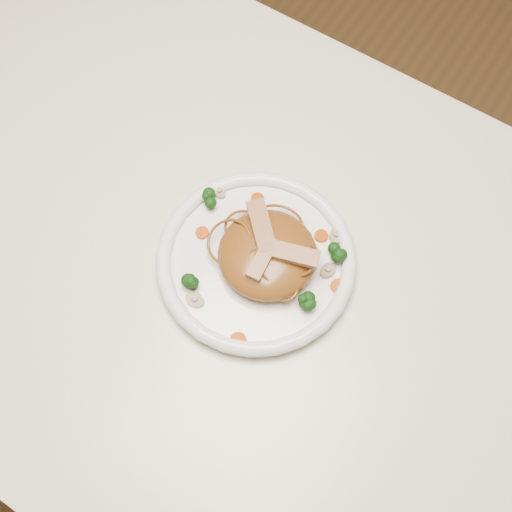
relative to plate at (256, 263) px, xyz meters
The scene contains 20 objects.
ground 0.76m from the plate, 167.70° to the right, with size 4.00×4.00×0.00m, color brown.
table 0.12m from the plate, 167.70° to the right, with size 1.20×0.80×0.75m.
plate is the anchor object (origin of this frame).
noodle_mound 0.03m from the plate, 29.34° to the left, with size 0.13×0.13×0.04m, color brown.
chicken_a 0.07m from the plate, 18.79° to the left, with size 0.07×0.02×0.01m, color #A17A4C.
chicken_b 0.06m from the plate, 108.88° to the left, with size 0.07×0.02×0.01m, color #A17A4C.
chicken_c 0.06m from the plate, 31.40° to the right, with size 0.06×0.02×0.01m, color #A17A4C.
broccoli_0 0.11m from the plate, 35.21° to the left, with size 0.02×0.02×0.03m, color #133E0D, non-canonical shape.
broccoli_1 0.11m from the plate, 159.79° to the left, with size 0.03×0.03×0.03m, color #133E0D, non-canonical shape.
broccoli_2 0.09m from the plate, 123.33° to the right, with size 0.02×0.02×0.03m, color #133E0D, non-canonical shape.
broccoli_3 0.09m from the plate, ahead, with size 0.03×0.03×0.03m, color #133E0D, non-canonical shape.
carrot_0 0.09m from the plate, 54.53° to the left, with size 0.02×0.02×0.01m, color #C24907.
carrot_1 0.08m from the plate, behind, with size 0.02×0.02×0.01m, color #C24907.
carrot_2 0.11m from the plate, 13.57° to the left, with size 0.02×0.02×0.01m, color #C24907.
carrot_3 0.09m from the plate, 121.72° to the left, with size 0.02×0.02×0.01m, color #C24907.
carrot_4 0.11m from the plate, 68.38° to the right, with size 0.02×0.02×0.01m, color #C24907.
mushroom_0 0.10m from the plate, 111.27° to the right, with size 0.03×0.03×0.01m, color tan.
mushroom_1 0.10m from the plate, 23.58° to the left, with size 0.03×0.03×0.01m, color tan.
mushroom_2 0.11m from the plate, 149.38° to the left, with size 0.02×0.02×0.01m, color tan.
mushroom_3 0.11m from the plate, 50.91° to the left, with size 0.03×0.03×0.01m, color tan.
Camera 1 is at (0.23, -0.28, 1.56)m, focal length 46.27 mm.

